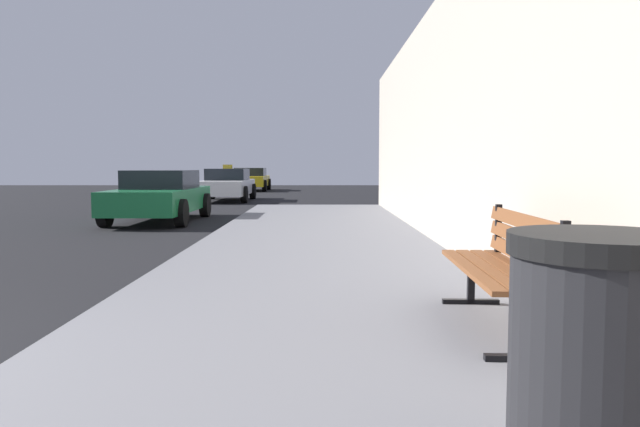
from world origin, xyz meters
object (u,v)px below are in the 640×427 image
object	(u,v)px
car_green	(162,195)
car_white	(230,184)
trash_bin	(601,366)
bench	(509,261)
car_yellow	(253,179)

from	to	relation	value
car_green	car_white	world-z (taller)	car_white
trash_bin	bench	bearing A→B (deg)	80.51
trash_bin	car_white	world-z (taller)	car_white
trash_bin	car_white	size ratio (longest dim) A/B	0.22
trash_bin	car_green	xyz separation A→B (m)	(-4.99, 12.73, -0.00)
trash_bin	car_green	world-z (taller)	car_green
trash_bin	car_yellow	size ratio (longest dim) A/B	0.23
trash_bin	car_yellow	world-z (taller)	car_yellow
car_white	car_yellow	bearing A→B (deg)	-88.66
car_white	bench	bearing A→B (deg)	104.79
car_white	car_yellow	xyz separation A→B (m)	(-0.23, 9.88, -0.00)
car_yellow	car_white	bearing A→B (deg)	91.34
car_white	trash_bin	bearing A→B (deg)	102.25
bench	car_green	xyz separation A→B (m)	(-5.38, 10.39, -0.02)
car_green	car_white	bearing A→B (deg)	-92.01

